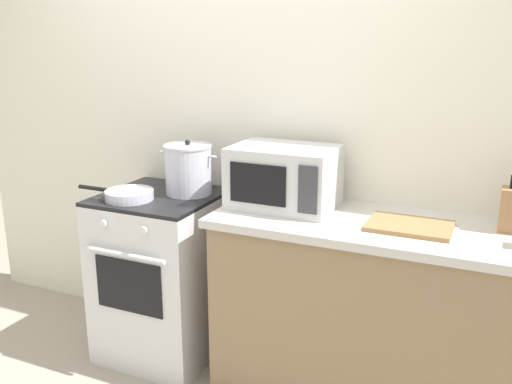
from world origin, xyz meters
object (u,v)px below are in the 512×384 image
stock_pot (188,169)px  cutting_board (410,226)px  frying_pan (128,195)px  stove (163,275)px  microwave (284,177)px

stock_pot → cutting_board: 1.18m
frying_pan → cutting_board: 1.40m
stock_pot → frying_pan: bearing=-134.4°
stock_pot → stove: bearing=-145.2°
stove → microwave: (0.68, 0.08, 0.61)m
frying_pan → cutting_board: bearing=5.7°
cutting_board → stove: bearing=-180.0°
frying_pan → microwave: (0.77, 0.22, 0.12)m
stock_pot → frying_pan: 0.34m
frying_pan → stove: bearing=56.0°
frying_pan → cutting_board: size_ratio=1.24×
stove → stock_pot: (0.13, 0.09, 0.59)m
stove → microwave: size_ratio=1.84×
stove → cutting_board: bearing=0.0°
stove → cutting_board: cutting_board is taller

